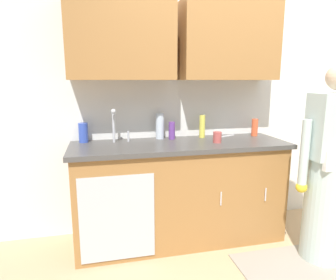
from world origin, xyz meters
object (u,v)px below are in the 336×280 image
bottle_water_tall (255,127)px  sink (120,147)px  bottle_soap (83,133)px  knife_on_counter (225,136)px  bottle_cleaner_spray (202,126)px  bottle_dish_liquid (172,131)px  bottle_water_short (160,126)px  person_at_sink (328,181)px  cup_by_sink (217,137)px

bottle_water_tall → sink: bearing=-174.0°
bottle_soap → knife_on_counter: size_ratio=0.74×
bottle_cleaner_spray → bottle_dish_liquid: bearing=-178.0°
bottle_dish_liquid → knife_on_counter: bearing=1.3°
bottle_water_tall → bottle_water_short: (-0.97, 0.08, 0.04)m
person_at_sink → cup_by_sink: size_ratio=16.28×
cup_by_sink → person_at_sink: bearing=-34.6°
bottle_dish_liquid → bottle_water_tall: bearing=-1.7°
bottle_water_short → knife_on_counter: size_ratio=1.04×
cup_by_sink → bottle_water_tall: bearing=24.6°
person_at_sink → cup_by_sink: person_at_sink is taller
sink → bottle_soap: size_ratio=2.82×
bottle_cleaner_spray → bottle_water_tall: bearing=-3.7°
sink → bottle_soap: (-0.31, 0.21, 0.10)m
bottle_cleaner_spray → bottle_dish_liquid: (-0.31, -0.01, -0.03)m
bottle_water_tall → bottle_cleaner_spray: (-0.55, 0.04, 0.02)m
sink → bottle_cleaner_spray: sink is taller
bottle_water_short → bottle_dish_liquid: 0.13m
sink → bottle_soap: bearing=146.0°
bottle_soap → cup_by_sink: (1.18, -0.29, -0.04)m
bottle_cleaner_spray → cup_by_sink: (0.05, -0.26, -0.06)m
bottle_water_tall → bottle_cleaner_spray: 0.55m
knife_on_counter → bottle_soap: bearing=-24.8°
person_at_sink → bottle_water_short: size_ratio=6.47×
bottle_dish_liquid → cup_by_sink: size_ratio=1.68×
person_at_sink → bottle_water_short: bearing=146.0°
person_at_sink → knife_on_counter: 1.00m
bottle_water_short → person_at_sink: bearing=-34.0°
person_at_sink → bottle_dish_liquid: 1.41m
bottle_water_short → sink: bearing=-151.6°
cup_by_sink → bottle_soap: bearing=166.0°
bottle_soap → bottle_cleaner_spray: bearing=-1.5°
bottle_dish_liquid → bottle_soap: bearing=177.2°
sink → bottle_water_short: (0.40, 0.22, 0.14)m
sink → bottle_water_short: sink is taller
bottle_soap → bottle_water_short: (0.71, 0.01, 0.04)m
bottle_cleaner_spray → knife_on_counter: 0.27m
cup_by_sink → knife_on_counter: cup_by_sink is taller
sink → knife_on_counter: sink is taller
bottle_water_short → bottle_dish_liquid: (0.11, -0.05, -0.04)m
bottle_water_tall → cup_by_sink: bearing=-155.4°
bottle_soap → bottle_dish_liquid: (0.82, -0.04, -0.01)m
sink → knife_on_counter: 1.09m
bottle_cleaner_spray → bottle_soap: (-1.13, 0.03, -0.02)m
person_at_sink → cup_by_sink: 0.97m
sink → bottle_water_tall: sink is taller
knife_on_counter → bottle_water_tall: bearing=149.2°
sink → bottle_dish_liquid: size_ratio=3.00×
bottle_water_tall → bottle_cleaner_spray: size_ratio=0.78×
bottle_water_tall → bottle_dish_liquid: bearing=178.3°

